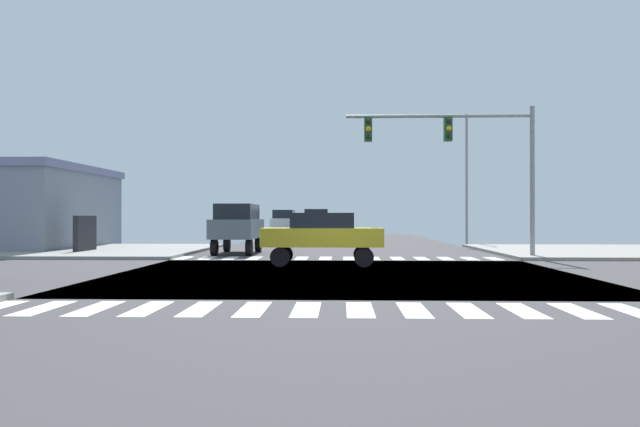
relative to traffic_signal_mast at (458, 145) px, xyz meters
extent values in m
cube|color=#413F41|center=(-4.80, -7.45, -4.78)|extent=(14.00, 90.00, 0.05)
cube|color=#413F41|center=(-4.80, -7.45, -4.78)|extent=(90.00, 12.00, 0.05)
cube|color=gray|center=(8.20, 4.55, -4.68)|extent=(12.00, 12.00, 0.14)
cube|color=gray|center=(-17.80, 4.55, -4.68)|extent=(12.00, 12.00, 0.14)
cube|color=white|center=(-10.55, -14.75, -4.75)|extent=(0.50, 2.00, 0.01)
cube|color=white|center=(-9.55, -14.75, -4.75)|extent=(0.50, 2.00, 0.01)
cube|color=white|center=(-8.55, -14.75, -4.75)|extent=(0.50, 2.00, 0.01)
cube|color=white|center=(-7.55, -14.75, -4.75)|extent=(0.50, 2.00, 0.01)
cube|color=white|center=(-6.55, -14.75, -4.75)|extent=(0.50, 2.00, 0.01)
cube|color=white|center=(-5.55, -14.75, -4.75)|extent=(0.50, 2.00, 0.01)
cube|color=white|center=(-4.55, -14.75, -4.75)|extent=(0.50, 2.00, 0.01)
cube|color=white|center=(-3.55, -14.75, -4.75)|extent=(0.50, 2.00, 0.01)
cube|color=white|center=(-2.55, -14.75, -4.75)|extent=(0.50, 2.00, 0.01)
cube|color=white|center=(-1.55, -14.75, -4.75)|extent=(0.50, 2.00, 0.01)
cube|color=white|center=(-0.55, -14.75, -4.75)|extent=(0.50, 2.00, 0.01)
cube|color=white|center=(0.45, -14.75, -4.75)|extent=(0.50, 2.00, 0.01)
cube|color=white|center=(-11.55, -0.15, -4.75)|extent=(0.50, 2.00, 0.01)
cube|color=white|center=(-10.55, -0.15, -4.75)|extent=(0.50, 2.00, 0.01)
cube|color=white|center=(-9.55, -0.15, -4.75)|extent=(0.50, 2.00, 0.01)
cube|color=white|center=(-8.55, -0.15, -4.75)|extent=(0.50, 2.00, 0.01)
cube|color=white|center=(-7.55, -0.15, -4.75)|extent=(0.50, 2.00, 0.01)
cube|color=white|center=(-6.55, -0.15, -4.75)|extent=(0.50, 2.00, 0.01)
cube|color=white|center=(-5.55, -0.15, -4.75)|extent=(0.50, 2.00, 0.01)
cube|color=white|center=(-4.55, -0.15, -4.75)|extent=(0.50, 2.00, 0.01)
cube|color=white|center=(-3.55, -0.15, -4.75)|extent=(0.50, 2.00, 0.01)
cube|color=white|center=(-2.55, -0.15, -4.75)|extent=(0.50, 2.00, 0.01)
cube|color=white|center=(-1.55, -0.15, -4.75)|extent=(0.50, 2.00, 0.01)
cube|color=white|center=(-0.55, -0.15, -4.75)|extent=(0.50, 2.00, 0.01)
cube|color=white|center=(0.45, -0.15, -4.75)|extent=(0.50, 2.00, 0.01)
cube|color=white|center=(1.45, -0.15, -4.75)|extent=(0.50, 2.00, 0.01)
cylinder|color=gray|center=(3.09, 0.02, -1.57)|extent=(0.20, 0.20, 6.37)
cylinder|color=gray|center=(-0.80, 0.02, 1.22)|extent=(7.79, 0.14, 0.14)
cube|color=#1E5123|center=(-0.41, 0.02, 0.67)|extent=(0.32, 0.40, 1.00)
sphere|color=black|center=(-0.41, -0.22, 0.98)|extent=(0.22, 0.22, 0.22)
sphere|color=orange|center=(-0.41, -0.22, 0.67)|extent=(0.22, 0.22, 0.22)
sphere|color=black|center=(-0.41, -0.22, 0.36)|extent=(0.22, 0.22, 0.22)
cube|color=#1E5123|center=(-3.76, 0.02, 0.67)|extent=(0.32, 0.40, 1.00)
sphere|color=black|center=(-3.76, -0.22, 0.98)|extent=(0.22, 0.22, 0.22)
sphere|color=orange|center=(-3.76, -0.22, 0.67)|extent=(0.22, 0.22, 0.22)
sphere|color=black|center=(-3.76, -0.22, 0.36)|extent=(0.22, 0.22, 0.22)
cylinder|color=gray|center=(3.15, 14.02, -0.58)|extent=(0.16, 0.16, 8.34)
cylinder|color=gray|center=(2.45, 14.02, 3.49)|extent=(1.40, 0.10, 0.10)
ellipsoid|color=silver|center=(1.75, 14.02, 3.44)|extent=(0.60, 0.32, 0.20)
cube|color=black|center=(-17.05, 2.94, -3.85)|extent=(0.24, 2.20, 1.80)
cylinder|color=black|center=(-6.00, 21.22, -4.38)|extent=(0.26, 0.74, 0.74)
cylinder|color=black|center=(-7.60, 21.22, -4.38)|extent=(0.26, 0.74, 0.74)
cylinder|color=black|center=(-6.00, 24.69, -4.38)|extent=(0.26, 0.74, 0.74)
cylinder|color=black|center=(-7.60, 24.69, -4.38)|extent=(0.26, 0.74, 0.74)
cube|color=black|center=(-6.80, 22.95, -3.58)|extent=(2.00, 5.10, 0.86)
cube|color=black|center=(-6.80, 22.06, -2.78)|extent=(1.76, 1.78, 0.75)
cylinder|color=black|center=(-9.02, 1.53, -4.38)|extent=(0.26, 0.74, 0.74)
cylinder|color=black|center=(-10.59, 1.53, -4.38)|extent=(0.26, 0.74, 0.74)
cylinder|color=black|center=(-9.02, 4.66, -4.38)|extent=(0.26, 0.74, 0.74)
cylinder|color=black|center=(-10.59, 4.66, -4.38)|extent=(0.26, 0.74, 0.74)
cube|color=#515E67|center=(-9.80, 3.09, -3.57)|extent=(1.96, 4.60, 0.88)
cube|color=black|center=(-9.80, 3.09, -2.77)|extent=(1.69, 3.22, 0.72)
cylinder|color=black|center=(-9.02, 25.91, -4.38)|extent=(0.26, 0.74, 0.74)
cylinder|color=black|center=(-10.59, 25.91, -4.38)|extent=(0.26, 0.74, 0.74)
cylinder|color=black|center=(-9.02, 29.04, -4.38)|extent=(0.26, 0.74, 0.74)
cylinder|color=black|center=(-10.59, 29.04, -4.38)|extent=(0.26, 0.74, 0.74)
cube|color=silver|center=(-9.80, 27.48, -3.57)|extent=(1.96, 4.60, 0.88)
cube|color=black|center=(-9.80, 27.48, -2.77)|extent=(1.69, 3.22, 0.72)
cylinder|color=black|center=(-4.10, -3.23, -4.41)|extent=(0.68, 0.26, 0.68)
cylinder|color=black|center=(-4.10, -4.67, -4.41)|extent=(0.68, 0.26, 0.68)
cylinder|color=black|center=(-7.03, -3.23, -4.41)|extent=(0.68, 0.26, 0.68)
cylinder|color=black|center=(-7.03, -4.67, -4.41)|extent=(0.68, 0.26, 0.68)
cube|color=yellow|center=(-5.57, -3.95, -3.74)|extent=(4.30, 1.80, 0.66)
cube|color=black|center=(-5.57, -3.95, -3.14)|extent=(2.24, 1.55, 0.54)
camera|label=1|loc=(-4.90, -26.49, -3.02)|focal=35.32mm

